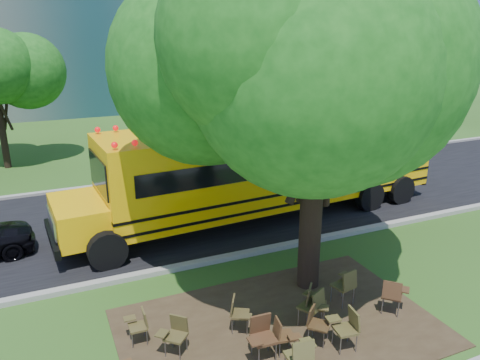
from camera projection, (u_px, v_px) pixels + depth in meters
name	position (u px, v px, depth m)	size (l,w,h in m)	color
ground	(230.00, 326.00, 10.57)	(160.00, 160.00, 0.00)	#284816
dirt_patch	(280.00, 327.00, 10.51)	(7.00, 4.50, 0.03)	#382819
asphalt_road	(155.00, 217.00, 16.66)	(80.00, 8.00, 0.04)	black
kerb_near	(189.00, 265.00, 13.16)	(80.00, 0.25, 0.14)	gray
kerb_far	(132.00, 182.00, 20.21)	(80.00, 0.25, 0.14)	gray
bg_tree_3	(269.00, 56.00, 24.25)	(5.60, 5.60, 7.84)	black
bg_tree_4	(401.00, 66.00, 26.64)	(5.00, 5.00, 6.85)	black
main_tree	(318.00, 82.00, 10.64)	(7.20, 7.20, 8.87)	black
school_bus	(273.00, 163.00, 16.38)	(13.74, 3.92, 3.32)	#FFB908
chair_3	(262.00, 334.00, 9.38)	(0.64, 0.56, 0.95)	#492D1A
chair_4	(301.00, 354.00, 8.79)	(0.66, 0.57, 0.96)	brown
chair_5	(316.00, 322.00, 9.86)	(0.58, 0.73, 0.85)	#412D17
chair_6	(347.00, 325.00, 9.69)	(0.54, 0.66, 0.93)	#504722
chair_7	(393.00, 293.00, 10.85)	(0.79, 0.62, 0.92)	#4B2E1A
chair_8	(140.00, 323.00, 9.90)	(0.46, 0.52, 0.79)	#4F4522
chair_9	(175.00, 332.00, 9.56)	(0.72, 0.57, 0.84)	#4A4120
chair_10	(238.00, 311.00, 10.24)	(0.55, 0.70, 0.84)	#493D1F
chair_11	(314.00, 303.00, 10.40)	(0.65, 0.78, 0.96)	#423F1C
chair_12	(314.00, 302.00, 10.52)	(0.62, 0.78, 0.91)	brown
chair_13	(346.00, 283.00, 11.23)	(0.65, 0.66, 0.96)	#443F1D
chair_14	(283.00, 333.00, 9.53)	(0.48, 0.59, 0.81)	#4C321B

